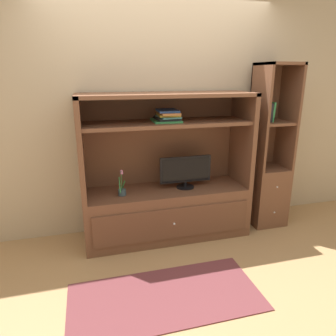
{
  "coord_description": "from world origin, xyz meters",
  "views": [
    {
      "loc": [
        -0.8,
        -2.61,
        1.75
      ],
      "look_at": [
        0.0,
        0.35,
        0.8
      ],
      "focal_mm": 32.74,
      "sensor_mm": 36.0,
      "label": 1
    }
  ],
  "objects_px": {
    "tv_monitor": "(186,171)",
    "potted_plant": "(122,190)",
    "media_console": "(167,194)",
    "bookshelf_tall": "(268,173)",
    "upright_book_row": "(267,112)",
    "magazine_stack": "(167,116)"
  },
  "relations": [
    {
      "from": "media_console",
      "to": "potted_plant",
      "type": "distance_m",
      "value": 0.51
    },
    {
      "from": "magazine_stack",
      "to": "upright_book_row",
      "type": "height_order",
      "value": "upright_book_row"
    },
    {
      "from": "media_console",
      "to": "bookshelf_tall",
      "type": "bearing_deg",
      "value": 0.0
    },
    {
      "from": "tv_monitor",
      "to": "potted_plant",
      "type": "bearing_deg",
      "value": -176.15
    },
    {
      "from": "tv_monitor",
      "to": "upright_book_row",
      "type": "distance_m",
      "value": 1.12
    },
    {
      "from": "media_console",
      "to": "upright_book_row",
      "type": "height_order",
      "value": "media_console"
    },
    {
      "from": "magazine_stack",
      "to": "bookshelf_tall",
      "type": "xyz_separation_m",
      "value": [
        1.23,
        0.01,
        -0.71
      ]
    },
    {
      "from": "potted_plant",
      "to": "magazine_stack",
      "type": "xyz_separation_m",
      "value": [
        0.5,
        0.06,
        0.73
      ]
    },
    {
      "from": "media_console",
      "to": "tv_monitor",
      "type": "bearing_deg",
      "value": -6.2
    },
    {
      "from": "tv_monitor",
      "to": "magazine_stack",
      "type": "height_order",
      "value": "magazine_stack"
    },
    {
      "from": "media_console",
      "to": "magazine_stack",
      "type": "distance_m",
      "value": 0.86
    },
    {
      "from": "tv_monitor",
      "to": "potted_plant",
      "type": "height_order",
      "value": "tv_monitor"
    },
    {
      "from": "media_console",
      "to": "upright_book_row",
      "type": "bearing_deg",
      "value": -0.46
    },
    {
      "from": "potted_plant",
      "to": "bookshelf_tall",
      "type": "height_order",
      "value": "bookshelf_tall"
    },
    {
      "from": "media_console",
      "to": "potted_plant",
      "type": "relative_size",
      "value": 6.62
    },
    {
      "from": "media_console",
      "to": "magazine_stack",
      "type": "bearing_deg",
      "value": -47.0
    },
    {
      "from": "potted_plant",
      "to": "upright_book_row",
      "type": "distance_m",
      "value": 1.8
    },
    {
      "from": "media_console",
      "to": "magazine_stack",
      "type": "height_order",
      "value": "media_console"
    },
    {
      "from": "potted_plant",
      "to": "magazine_stack",
      "type": "distance_m",
      "value": 0.88
    },
    {
      "from": "magazine_stack",
      "to": "bookshelf_tall",
      "type": "relative_size",
      "value": 0.19
    },
    {
      "from": "bookshelf_tall",
      "to": "tv_monitor",
      "type": "bearing_deg",
      "value": -178.75
    },
    {
      "from": "upright_book_row",
      "to": "bookshelf_tall",
      "type": "bearing_deg",
      "value": 5.64
    }
  ]
}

